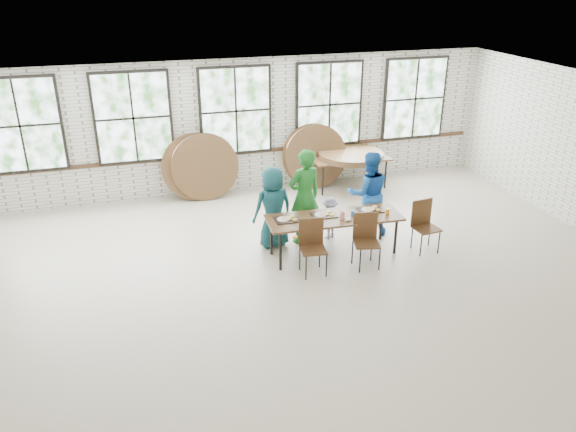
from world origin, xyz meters
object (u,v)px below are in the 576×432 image
dining_table (334,219)px  chair_near_right (366,235)px  chair_near_left (312,242)px  storage_table (351,160)px

dining_table → chair_near_right: size_ratio=2.57×
dining_table → chair_near_left: bearing=-137.3°
dining_table → storage_table: 3.41m
storage_table → chair_near_right: bearing=-107.3°
dining_table → chair_near_left: 0.76m
dining_table → storage_table: same height
dining_table → chair_near_right: chair_near_right is taller
chair_near_left → chair_near_right: same height
chair_near_left → storage_table: chair_near_left is taller
dining_table → storage_table: size_ratio=1.34×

